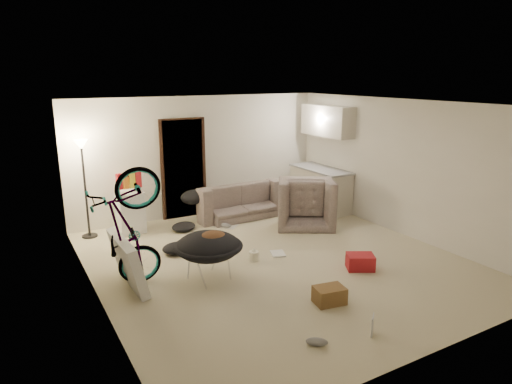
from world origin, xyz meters
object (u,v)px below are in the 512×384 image
mini_fridge (131,212)px  armchair (304,205)px  saucer_chair (209,252)px  drink_case_b (360,262)px  floor_lamp (83,168)px  bicycle (129,257)px  drink_case_a (329,295)px  juicer (254,255)px  sofa (236,203)px  tv_box (128,262)px  kitchen_counter (320,189)px

mini_fridge → armchair: bearing=-19.3°
saucer_chair → drink_case_b: saucer_chair is taller
saucer_chair → floor_lamp: bearing=113.2°
armchair → bicycle: (-3.85, -1.21, 0.11)m
bicycle → drink_case_a: bicycle is taller
juicer → bicycle: bearing=179.9°
sofa → mini_fridge: size_ratio=2.36×
sofa → tv_box: (-2.86, -2.21, 0.10)m
kitchen_counter → mini_fridge: size_ratio=1.90×
mini_fridge → tv_box: 2.40m
floor_lamp → sofa: 3.15m
tv_box → drink_case_a: bearing=-41.0°
sofa → floor_lamp: bearing=-5.1°
sofa → tv_box: size_ratio=1.67×
sofa → armchair: bearing=131.2°
sofa → tv_box: bearing=36.4°
mini_fridge → juicer: mini_fridge is taller
bicycle → tv_box: (0.00, 0.08, -0.10)m
saucer_chair → drink_case_a: (1.08, -1.45, -0.31)m
armchair → juicer: armchair is taller
kitchen_counter → tv_box: (-4.73, -1.76, -0.07)m
drink_case_b → juicer: bearing=168.3°
juicer → saucer_chair: bearing=-163.4°
sofa → saucer_chair: (-1.78, -2.56, 0.15)m
drink_case_b → sofa: bearing=126.1°
mini_fridge → sofa: bearing=-1.7°
kitchen_counter → armchair: size_ratio=1.36×
floor_lamp → bicycle: (0.10, -2.49, -0.84)m
drink_case_a → drink_case_b: 1.26m
tv_box → armchair: bearing=15.2°
mini_fridge → drink_case_a: (1.50, -4.11, -0.28)m
bicycle → mini_fridge: (0.66, 2.39, -0.07)m
drink_case_a → juicer: 1.73m
armchair → drink_case_b: armchair is taller
tv_box → drink_case_b: bearing=-21.1°
mini_fridge → drink_case_b: (2.60, -3.49, -0.28)m
bicycle → juicer: 2.03m
kitchen_counter → bicycle: size_ratio=0.84×
saucer_chair → juicer: (0.91, 0.27, -0.33)m
drink_case_b → bicycle: bearing=-169.3°
tv_box → juicer: (1.99, -0.08, -0.28)m
juicer → tv_box: bearing=177.8°
juicer → drink_case_a: bearing=-84.5°
mini_fridge → tv_box: size_ratio=0.71×
sofa → juicer: size_ratio=8.37×
kitchen_counter → drink_case_b: bearing=-116.6°
mini_fridge → saucer_chair: 2.69m
mini_fridge → drink_case_b: mini_fridge is taller
kitchen_counter → saucer_chair: bearing=-149.9°
kitchen_counter → saucer_chair: size_ratio=1.50×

